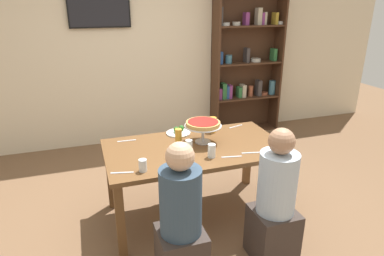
{
  "coord_description": "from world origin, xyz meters",
  "views": [
    {
      "loc": [
        -0.94,
        -2.72,
        2.02
      ],
      "look_at": [
        0.0,
        0.1,
        0.89
      ],
      "focal_mm": 31.56,
      "sensor_mm": 36.0,
      "label": 1
    }
  ],
  "objects_px": {
    "diner_near_left": "(181,227)",
    "water_glass_clear_near": "(143,165)",
    "bookshelf": "(246,63)",
    "salad_plate_far_diner": "(178,132)",
    "diner_near_right": "(275,206)",
    "cutlery_knife_far": "(236,126)",
    "water_glass_clear_far": "(189,146)",
    "deep_dish_pizza_stand": "(203,125)",
    "cutlery_fork_near": "(127,141)",
    "water_glass_clear_spare": "(212,151)",
    "television": "(99,10)",
    "beer_glass_amber_short": "(178,136)",
    "beer_glass_amber_tall": "(213,125)",
    "salad_plate_near_diner": "(180,159)",
    "cutlery_spare_fork": "(122,173)",
    "dining_table": "(195,155)",
    "cutlery_knife_near": "(252,153)",
    "cutlery_fork_far": "(232,157)"
  },
  "relations": [
    {
      "from": "diner_near_left",
      "to": "water_glass_clear_near",
      "type": "height_order",
      "value": "diner_near_left"
    },
    {
      "from": "bookshelf",
      "to": "salad_plate_far_diner",
      "type": "height_order",
      "value": "bookshelf"
    },
    {
      "from": "diner_near_right",
      "to": "salad_plate_far_diner",
      "type": "relative_size",
      "value": 4.65
    },
    {
      "from": "cutlery_knife_far",
      "to": "water_glass_clear_far",
      "type": "bearing_deg",
      "value": 16.9
    },
    {
      "from": "deep_dish_pizza_stand",
      "to": "salad_plate_far_diner",
      "type": "relative_size",
      "value": 1.43
    },
    {
      "from": "deep_dish_pizza_stand",
      "to": "cutlery_fork_near",
      "type": "distance_m",
      "value": 0.76
    },
    {
      "from": "salad_plate_far_diner",
      "to": "water_glass_clear_spare",
      "type": "distance_m",
      "value": 0.64
    },
    {
      "from": "diner_near_right",
      "to": "diner_near_left",
      "type": "height_order",
      "value": "same"
    },
    {
      "from": "television",
      "to": "beer_glass_amber_short",
      "type": "bearing_deg",
      "value": -76.23
    },
    {
      "from": "water_glass_clear_far",
      "to": "water_glass_clear_spare",
      "type": "distance_m",
      "value": 0.23
    },
    {
      "from": "deep_dish_pizza_stand",
      "to": "beer_glass_amber_tall",
      "type": "distance_m",
      "value": 0.31
    },
    {
      "from": "water_glass_clear_spare",
      "to": "water_glass_clear_far",
      "type": "bearing_deg",
      "value": 131.17
    },
    {
      "from": "salad_plate_near_diner",
      "to": "cutlery_knife_far",
      "type": "bearing_deg",
      "value": 36.93
    },
    {
      "from": "television",
      "to": "water_glass_clear_spare",
      "type": "xyz_separation_m",
      "value": [
        0.68,
        -2.36,
        -1.1
      ]
    },
    {
      "from": "water_glass_clear_spare",
      "to": "cutlery_spare_fork",
      "type": "bearing_deg",
      "value": -176.5
    },
    {
      "from": "diner_near_left",
      "to": "cutlery_spare_fork",
      "type": "height_order",
      "value": "diner_near_left"
    },
    {
      "from": "diner_near_right",
      "to": "deep_dish_pizza_stand",
      "type": "height_order",
      "value": "diner_near_right"
    },
    {
      "from": "dining_table",
      "to": "bookshelf",
      "type": "xyz_separation_m",
      "value": [
        1.53,
        2.02,
        0.45
      ]
    },
    {
      "from": "deep_dish_pizza_stand",
      "to": "salad_plate_near_diner",
      "type": "distance_m",
      "value": 0.48
    },
    {
      "from": "cutlery_knife_near",
      "to": "diner_near_left",
      "type": "bearing_deg",
      "value": -137.12
    },
    {
      "from": "water_glass_clear_near",
      "to": "cutlery_fork_near",
      "type": "distance_m",
      "value": 0.66
    },
    {
      "from": "diner_near_left",
      "to": "cutlery_knife_far",
      "type": "xyz_separation_m",
      "value": [
        0.97,
        1.14,
        0.25
      ]
    },
    {
      "from": "water_glass_clear_far",
      "to": "bookshelf",
      "type": "bearing_deg",
      "value": 52.32
    },
    {
      "from": "cutlery_fork_far",
      "to": "dining_table",
      "type": "bearing_deg",
      "value": 136.46
    },
    {
      "from": "cutlery_fork_near",
      "to": "cutlery_spare_fork",
      "type": "distance_m",
      "value": 0.65
    },
    {
      "from": "cutlery_fork_near",
      "to": "water_glass_clear_far",
      "type": "bearing_deg",
      "value": 143.12
    },
    {
      "from": "water_glass_clear_near",
      "to": "water_glass_clear_far",
      "type": "height_order",
      "value": "water_glass_clear_far"
    },
    {
      "from": "deep_dish_pizza_stand",
      "to": "beer_glass_amber_tall",
      "type": "bearing_deg",
      "value": 50.29
    },
    {
      "from": "dining_table",
      "to": "salad_plate_near_diner",
      "type": "bearing_deg",
      "value": -132.27
    },
    {
      "from": "beer_glass_amber_tall",
      "to": "water_glass_clear_near",
      "type": "relative_size",
      "value": 1.56
    },
    {
      "from": "bookshelf",
      "to": "cutlery_knife_near",
      "type": "bearing_deg",
      "value": -115.49
    },
    {
      "from": "water_glass_clear_far",
      "to": "cutlery_knife_near",
      "type": "distance_m",
      "value": 0.56
    },
    {
      "from": "water_glass_clear_near",
      "to": "dining_table",
      "type": "bearing_deg",
      "value": 30.18
    },
    {
      "from": "beer_glass_amber_short",
      "to": "water_glass_clear_spare",
      "type": "bearing_deg",
      "value": -63.36
    },
    {
      "from": "salad_plate_far_diner",
      "to": "cutlery_fork_far",
      "type": "distance_m",
      "value": 0.74
    },
    {
      "from": "salad_plate_far_diner",
      "to": "cutlery_fork_near",
      "type": "height_order",
      "value": "salad_plate_far_diner"
    },
    {
      "from": "beer_glass_amber_tall",
      "to": "water_glass_clear_spare",
      "type": "xyz_separation_m",
      "value": [
        -0.23,
        -0.56,
        -0.02
      ]
    },
    {
      "from": "cutlery_fork_far",
      "to": "deep_dish_pizza_stand",
      "type": "bearing_deg",
      "value": 118.26
    },
    {
      "from": "diner_near_right",
      "to": "television",
      "type": "bearing_deg",
      "value": 19.5
    },
    {
      "from": "dining_table",
      "to": "water_glass_clear_near",
      "type": "height_order",
      "value": "water_glass_clear_near"
    },
    {
      "from": "water_glass_clear_far",
      "to": "diner_near_right",
      "type": "bearing_deg",
      "value": -54.29
    },
    {
      "from": "dining_table",
      "to": "salad_plate_far_diner",
      "type": "distance_m",
      "value": 0.39
    },
    {
      "from": "diner_near_left",
      "to": "beer_glass_amber_tall",
      "type": "distance_m",
      "value": 1.32
    },
    {
      "from": "water_glass_clear_near",
      "to": "water_glass_clear_spare",
      "type": "relative_size",
      "value": 0.84
    },
    {
      "from": "television",
      "to": "water_glass_clear_far",
      "type": "relative_size",
      "value": 7.32
    },
    {
      "from": "diner_near_left",
      "to": "beer_glass_amber_tall",
      "type": "height_order",
      "value": "diner_near_left"
    },
    {
      "from": "television",
      "to": "cutlery_fork_near",
      "type": "height_order",
      "value": "television"
    },
    {
      "from": "diner_near_left",
      "to": "cutlery_knife_near",
      "type": "height_order",
      "value": "diner_near_left"
    },
    {
      "from": "beer_glass_amber_short",
      "to": "water_glass_clear_far",
      "type": "xyz_separation_m",
      "value": [
        0.04,
        -0.2,
        -0.02
      ]
    },
    {
      "from": "water_glass_clear_near",
      "to": "diner_near_left",
      "type": "bearing_deg",
      "value": -69.06
    }
  ]
}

